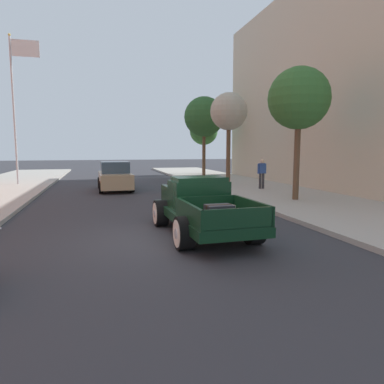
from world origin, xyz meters
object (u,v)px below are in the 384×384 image
(street_tree_second, at_px, (229,112))
(street_tree_third, at_px, (204,117))
(car_background_tan, at_px, (115,177))
(street_tree_nearest, at_px, (299,99))
(pedestrian_sidewalk_right, at_px, (262,172))
(hotrod_truck_dark_green, at_px, (199,206))
(flagpole, at_px, (17,93))
(street_tree_farthest, at_px, (204,131))

(street_tree_second, bearing_deg, street_tree_third, 85.87)
(car_background_tan, bearing_deg, street_tree_nearest, -42.74)
(car_background_tan, bearing_deg, street_tree_second, 0.62)
(pedestrian_sidewalk_right, bearing_deg, street_tree_nearest, -96.22)
(hotrod_truck_dark_green, xyz_separation_m, street_tree_second, (5.10, 11.16, 3.84))
(hotrod_truck_dark_green, distance_m, flagpole, 17.36)
(street_tree_nearest, relative_size, street_tree_farthest, 1.11)
(hotrod_truck_dark_green, height_order, street_tree_nearest, street_tree_nearest)
(hotrod_truck_dark_green, relative_size, street_tree_nearest, 0.88)
(car_background_tan, distance_m, pedestrian_sidewalk_right, 8.36)
(flagpole, relative_size, street_tree_third, 1.43)
(pedestrian_sidewalk_right, relative_size, street_tree_third, 0.26)
(hotrod_truck_dark_green, bearing_deg, street_tree_third, 72.75)
(hotrod_truck_dark_green, height_order, street_tree_third, street_tree_third)
(hotrod_truck_dark_green, height_order, flagpole, flagpole)
(car_background_tan, xyz_separation_m, street_tree_second, (6.95, 0.08, 3.83))
(car_background_tan, distance_m, street_tree_farthest, 13.60)
(pedestrian_sidewalk_right, relative_size, street_tree_second, 0.29)
(street_tree_second, xyz_separation_m, street_tree_third, (0.49, 6.85, 0.32))
(pedestrian_sidewalk_right, bearing_deg, hotrod_truck_dark_green, -125.67)
(street_tree_third, bearing_deg, flagpole, -166.35)
(car_background_tan, xyz_separation_m, pedestrian_sidewalk_right, (7.94, -2.61, 0.32))
(flagpole, distance_m, street_tree_third, 13.48)
(hotrod_truck_dark_green, distance_m, street_tree_nearest, 7.93)
(pedestrian_sidewalk_right, distance_m, street_tree_nearest, 5.49)
(street_tree_nearest, bearing_deg, hotrod_truck_dark_green, -143.32)
(hotrod_truck_dark_green, relative_size, car_background_tan, 1.15)
(hotrod_truck_dark_green, relative_size, street_tree_third, 0.78)
(street_tree_third, bearing_deg, street_tree_second, -94.13)
(car_background_tan, distance_m, street_tree_third, 10.98)
(street_tree_second, relative_size, street_tree_third, 0.88)
(street_tree_second, bearing_deg, pedestrian_sidewalk_right, -69.76)
(flagpole, bearing_deg, street_tree_nearest, -39.13)
(hotrod_truck_dark_green, xyz_separation_m, street_tree_third, (5.59, 18.01, 4.16))
(hotrod_truck_dark_green, relative_size, pedestrian_sidewalk_right, 3.02)
(pedestrian_sidewalk_right, distance_m, street_tree_third, 10.29)
(street_tree_farthest, bearing_deg, car_background_tan, -129.49)
(street_tree_nearest, xyz_separation_m, street_tree_third, (-0.03, 13.83, 0.44))
(hotrod_truck_dark_green, bearing_deg, street_tree_nearest, 36.68)
(pedestrian_sidewalk_right, distance_m, street_tree_second, 4.53)
(pedestrian_sidewalk_right, height_order, flagpole, flagpole)
(car_background_tan, height_order, flagpole, flagpole)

